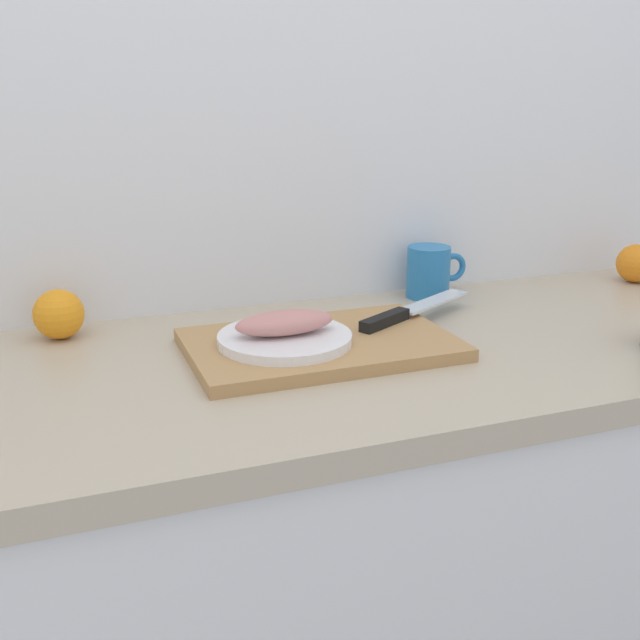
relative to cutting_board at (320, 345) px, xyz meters
The scene contains 9 objects.
back_wall 0.47m from the cutting_board, 106.56° to the left, with size 3.20×0.05×2.50m, color white.
kitchen_counter 0.47m from the cutting_board, 167.00° to the right, with size 2.00×0.60×0.90m.
cutting_board is the anchor object (origin of this frame).
white_plate 0.06m from the cutting_board, behind, with size 0.20×0.20×0.01m, color white.
fish_fillet 0.07m from the cutting_board, behind, with size 0.15×0.07×0.04m, color tan.
chef_knife 0.18m from the cutting_board, 16.70° to the left, with size 0.27×0.16×0.02m.
coffee_mug_1 0.38m from the cutting_board, 35.19° to the left, with size 0.12×0.08×0.10m.
orange_0 0.43m from the cutting_board, 151.07° to the left, with size 0.08×0.08×0.08m, color orange.
orange_1 0.78m from the cutting_board, 12.28° to the left, with size 0.08×0.08×0.08m, color orange.
Camera 1 is at (-0.30, -1.01, 1.30)m, focal length 42.28 mm.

